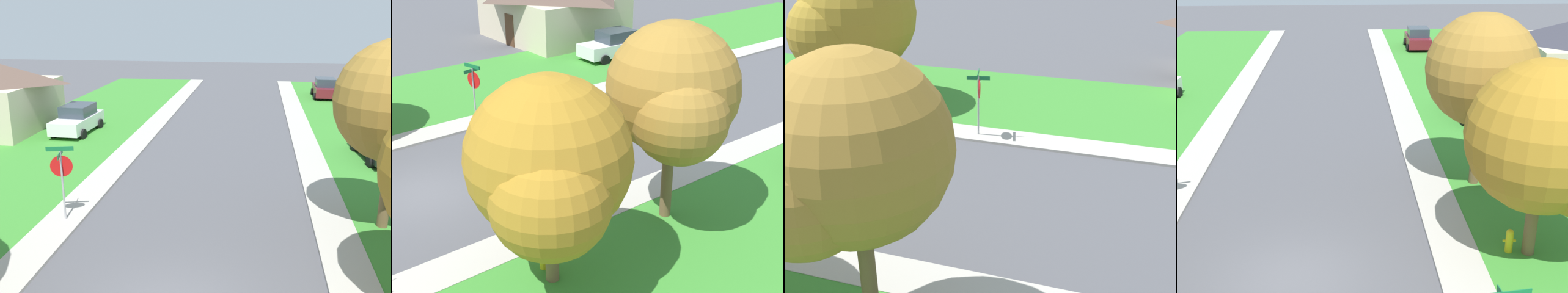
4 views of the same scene
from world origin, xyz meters
The scene contains 10 objects.
ground_plane centered at (0.00, 0.00, 0.00)m, with size 120.00×120.00×0.00m, color #4C4C51.
sidewalk_east centered at (4.70, 12.00, 0.05)m, with size 1.40×56.00×0.10m, color #ADA89E.
sidewalk_west centered at (-4.70, 12.00, 0.05)m, with size 1.40×56.00×0.10m, color #ADA89E.
lawn_west centered at (-9.40, 12.00, 0.04)m, with size 8.00×56.00×0.08m, color #38842D.
stop_sign_far_corner centered at (-4.61, 4.64, 1.89)m, with size 0.90×0.90×2.77m.
car_white_kerbside_mid centered at (-8.88, 16.44, 0.87)m, with size 2.15×4.36×1.76m.
tree_sidewalk_far centered at (7.06, 0.64, 3.60)m, with size 4.53×4.22×5.85m.
tree_sidewalk_near centered at (6.56, 5.44, 4.27)m, with size 4.28×3.98×6.40m.
house_left_setback centered at (-15.48, 16.59, 2.38)m, with size 9.06×7.87×4.60m.
fire_hydrant centered at (6.26, 0.89, 0.44)m, with size 0.38×0.22×0.83m.
Camera 2 is at (17.33, -6.27, 9.85)m, focal length 52.56 mm.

